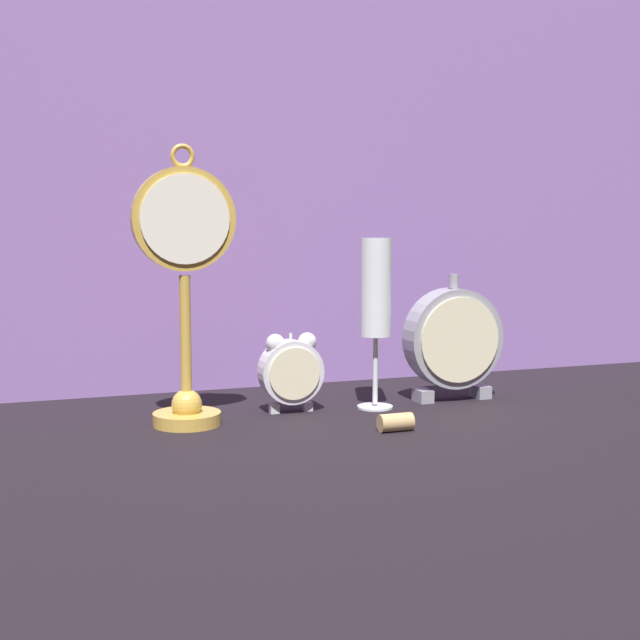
% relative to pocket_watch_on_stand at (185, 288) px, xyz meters
% --- Properties ---
extents(ground_plane, '(4.00, 4.00, 0.00)m').
position_rel_pocket_watch_on_stand_xyz_m(ground_plane, '(0.17, -0.10, -0.17)').
color(ground_plane, black).
extents(fabric_backdrop_drape, '(1.51, 0.01, 0.68)m').
position_rel_pocket_watch_on_stand_xyz_m(fabric_backdrop_drape, '(0.17, 0.22, 0.17)').
color(fabric_backdrop_drape, '#8460A8').
rests_on(fabric_backdrop_drape, ground_plane).
extents(pocket_watch_on_stand, '(0.13, 0.09, 0.35)m').
position_rel_pocket_watch_on_stand_xyz_m(pocket_watch_on_stand, '(0.00, 0.00, 0.00)').
color(pocket_watch_on_stand, gold).
rests_on(pocket_watch_on_stand, ground_plane).
extents(alarm_clock_twin_bell, '(0.08, 0.03, 0.11)m').
position_rel_pocket_watch_on_stand_xyz_m(alarm_clock_twin_bell, '(0.15, 0.03, -0.11)').
color(alarm_clock_twin_bell, silver).
rests_on(alarm_clock_twin_bell, ground_plane).
extents(mantel_clock_silver, '(0.14, 0.04, 0.18)m').
position_rel_pocket_watch_on_stand_xyz_m(mantel_clock_silver, '(0.39, 0.03, -0.09)').
color(mantel_clock_silver, gray).
rests_on(mantel_clock_silver, ground_plane).
extents(champagne_flute, '(0.05, 0.05, 0.23)m').
position_rel_pocket_watch_on_stand_xyz_m(champagne_flute, '(0.26, 0.01, -0.02)').
color(champagne_flute, silver).
rests_on(champagne_flute, ground_plane).
extents(wine_cork, '(0.04, 0.02, 0.02)m').
position_rel_pocket_watch_on_stand_xyz_m(wine_cork, '(0.23, -0.12, -0.16)').
color(wine_cork, tan).
rests_on(wine_cork, ground_plane).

